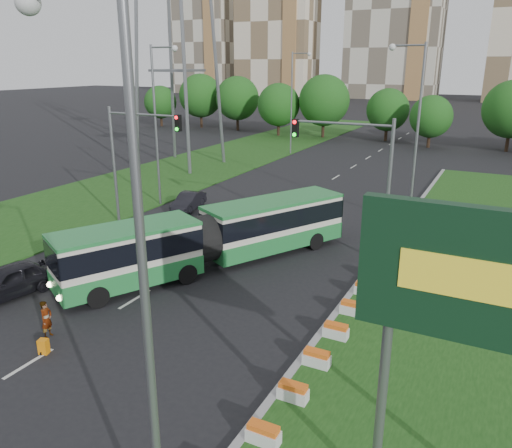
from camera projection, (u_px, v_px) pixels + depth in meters
The scene contains 19 objects.
ground at pixel (187, 313), 22.44m from camera, with size 360.00×360.00×0.00m, color black.
grass_median at pixel (512, 299), 23.56m from camera, with size 14.00×60.00×0.15m, color #194213.
median_kerb at pixel (367, 272), 26.56m from camera, with size 0.30×60.00×0.18m, color gray.
left_verge at pixel (181, 172), 51.40m from camera, with size 12.00×110.00×0.10m, color #194213.
lane_markings at pixel (297, 201), 40.68m from camera, with size 0.20×100.00×0.01m, color beige, non-canonical shape.
flower_planters at pixel (327, 344), 19.14m from camera, with size 1.10×15.90×0.60m, color silver, non-canonical shape.
billboard at pixel (504, 298), 10.15m from camera, with size 6.00×0.37×8.00m.
traffic_mast_median at pixel (360, 166), 27.19m from camera, with size 5.76×0.32×8.00m.
traffic_mast_left at pixel (131, 148), 32.92m from camera, with size 5.76×0.32×8.00m.
street_lamps at pixel (236, 144), 30.37m from camera, with size 36.00×60.00×12.00m, color slate, non-canonical shape.
tree_line at pixel (499, 115), 63.31m from camera, with size 120.00×8.00×9.00m, color #185516, non-canonical shape.
apartment_tower_west at pixel (278, 22), 170.31m from camera, with size 26.00×15.00×48.00m, color beige.
apartment_tower_cwest at pixel (396, 11), 152.35m from camera, with size 28.00×15.00×52.00m, color beige.
midrise_west at pixel (204, 43), 185.16m from camera, with size 22.00×14.00×36.00m, color beige.
articulated_bus at pixel (209, 236), 27.33m from camera, with size 2.61×16.77×2.76m.
car_left_near at pixel (8, 281), 23.84m from camera, with size 1.86×4.63×1.58m, color black.
car_left_far at pixel (188, 201), 38.05m from camera, with size 1.39×3.99×1.31m, color black.
pedestrian at pixel (46, 319), 20.25m from camera, with size 0.58×0.38×1.60m, color gray.
shopping_trolley at pixel (44, 347), 19.23m from camera, with size 0.35×0.37×0.60m.
Camera 1 is at (11.93, -16.50, 10.71)m, focal length 35.00 mm.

